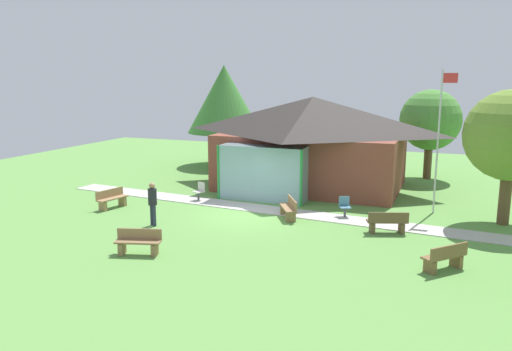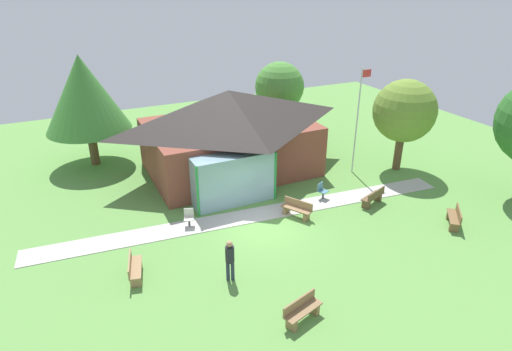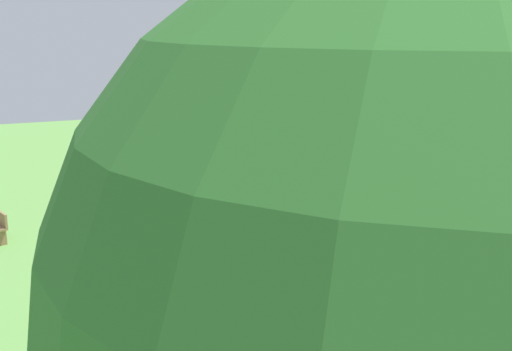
{
  "view_description": "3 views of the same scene",
  "coord_description": "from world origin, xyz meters",
  "px_view_note": "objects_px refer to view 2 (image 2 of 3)",
  "views": [
    {
      "loc": [
        7.94,
        -19.14,
        5.74
      ],
      "look_at": [
        -0.15,
        1.54,
        1.43
      ],
      "focal_mm": 35.37,
      "sensor_mm": 36.0,
      "label": 1
    },
    {
      "loc": [
        -7.59,
        -15.11,
        10.61
      ],
      "look_at": [
        0.92,
        2.78,
        1.27
      ],
      "focal_mm": 30.26,
      "sensor_mm": 36.0,
      "label": 2
    },
    {
      "loc": [
        16.09,
        -5.45,
        5.74
      ],
      "look_at": [
        -0.41,
        1.43,
        1.32
      ],
      "focal_mm": 44.36,
      "sensor_mm": 36.0,
      "label": 3
    }
  ],
  "objects_px": {
    "visitor_strolling_lawn": "(230,257)",
    "tree_behind_pavilion_right": "(279,87)",
    "tree_behind_pavilion_left": "(84,94)",
    "patio_chair_lawn_spare": "(322,191)",
    "patio_chair_west": "(189,218)",
    "bench_mid_right": "(373,198)",
    "bench_lawn_far_right": "(455,218)",
    "bench_front_center": "(302,311)",
    "bench_mid_left": "(134,269)",
    "tree_east_hedge": "(404,111)",
    "pavilion": "(230,131)",
    "bench_rear_near_path": "(297,209)",
    "flagpole": "(358,117)"
  },
  "relations": [
    {
      "from": "bench_lawn_far_right",
      "to": "bench_mid_right",
      "type": "distance_m",
      "value": 3.81
    },
    {
      "from": "tree_behind_pavilion_left",
      "to": "bench_mid_left",
      "type": "bearing_deg",
      "value": -90.01
    },
    {
      "from": "bench_front_center",
      "to": "patio_chair_west",
      "type": "distance_m",
      "value": 7.53
    },
    {
      "from": "visitor_strolling_lawn",
      "to": "tree_behind_pavilion_left",
      "type": "distance_m",
      "value": 14.52
    },
    {
      "from": "bench_mid_right",
      "to": "tree_behind_pavilion_right",
      "type": "bearing_deg",
      "value": 65.79
    },
    {
      "from": "bench_mid_left",
      "to": "tree_behind_pavilion_left",
      "type": "bearing_deg",
      "value": -166.9
    },
    {
      "from": "bench_mid_left",
      "to": "bench_rear_near_path",
      "type": "bearing_deg",
      "value": 112.29
    },
    {
      "from": "tree_behind_pavilion_right",
      "to": "bench_mid_left",
      "type": "bearing_deg",
      "value": -136.23
    },
    {
      "from": "bench_mid_right",
      "to": "patio_chair_west",
      "type": "relative_size",
      "value": 1.81
    },
    {
      "from": "bench_front_center",
      "to": "bench_mid_right",
      "type": "relative_size",
      "value": 1.0
    },
    {
      "from": "pavilion",
      "to": "patio_chair_west",
      "type": "height_order",
      "value": "pavilion"
    },
    {
      "from": "bench_front_center",
      "to": "tree_behind_pavilion_left",
      "type": "relative_size",
      "value": 0.24
    },
    {
      "from": "bench_mid_left",
      "to": "tree_east_hedge",
      "type": "relative_size",
      "value": 0.29
    },
    {
      "from": "bench_rear_near_path",
      "to": "patio_chair_lawn_spare",
      "type": "height_order",
      "value": "patio_chair_lawn_spare"
    },
    {
      "from": "bench_mid_left",
      "to": "patio_chair_lawn_spare",
      "type": "height_order",
      "value": "patio_chair_lawn_spare"
    },
    {
      "from": "patio_chair_lawn_spare",
      "to": "tree_behind_pavilion_right",
      "type": "relative_size",
      "value": 0.17
    },
    {
      "from": "bench_mid_right",
      "to": "visitor_strolling_lawn",
      "type": "height_order",
      "value": "visitor_strolling_lawn"
    },
    {
      "from": "bench_lawn_far_right",
      "to": "bench_front_center",
      "type": "distance_m",
      "value": 9.69
    },
    {
      "from": "tree_behind_pavilion_right",
      "to": "bench_rear_near_path",
      "type": "bearing_deg",
      "value": -114.0
    },
    {
      "from": "patio_chair_west",
      "to": "patio_chair_lawn_spare",
      "type": "height_order",
      "value": "same"
    },
    {
      "from": "patio_chair_lawn_spare",
      "to": "tree_behind_pavilion_right",
      "type": "bearing_deg",
      "value": -130.67
    },
    {
      "from": "pavilion",
      "to": "bench_front_center",
      "type": "bearing_deg",
      "value": -101.36
    },
    {
      "from": "bench_mid_right",
      "to": "tree_east_hedge",
      "type": "xyz_separation_m",
      "value": [
        4.15,
        2.93,
        3.13
      ]
    },
    {
      "from": "patio_chair_west",
      "to": "tree_behind_pavilion_right",
      "type": "bearing_deg",
      "value": -116.11
    },
    {
      "from": "patio_chair_lawn_spare",
      "to": "patio_chair_west",
      "type": "bearing_deg",
      "value": -27.95
    },
    {
      "from": "bench_mid_left",
      "to": "bench_mid_right",
      "type": "xyz_separation_m",
      "value": [
        11.96,
        0.65,
        0.0
      ]
    },
    {
      "from": "patio_chair_west",
      "to": "patio_chair_lawn_spare",
      "type": "bearing_deg",
      "value": -163.4
    },
    {
      "from": "bench_mid_left",
      "to": "tree_east_hedge",
      "type": "xyz_separation_m",
      "value": [
        16.11,
        3.58,
        3.13
      ]
    },
    {
      "from": "flagpole",
      "to": "tree_behind_pavilion_right",
      "type": "distance_m",
      "value": 7.93
    },
    {
      "from": "visitor_strolling_lawn",
      "to": "tree_east_hedge",
      "type": "height_order",
      "value": "tree_east_hedge"
    },
    {
      "from": "bench_front_center",
      "to": "visitor_strolling_lawn",
      "type": "distance_m",
      "value": 3.34
    },
    {
      "from": "bench_front_center",
      "to": "patio_chair_west",
      "type": "bearing_deg",
      "value": -94.29
    },
    {
      "from": "pavilion",
      "to": "tree_east_hedge",
      "type": "xyz_separation_m",
      "value": [
        9.04,
        -3.97,
        1.05
      ]
    },
    {
      "from": "flagpole",
      "to": "pavilion",
      "type": "bearing_deg",
      "value": 153.51
    },
    {
      "from": "bench_mid_left",
      "to": "bench_mid_right",
      "type": "relative_size",
      "value": 1.0
    },
    {
      "from": "visitor_strolling_lawn",
      "to": "tree_behind_pavilion_right",
      "type": "relative_size",
      "value": 0.34
    },
    {
      "from": "bench_mid_right",
      "to": "patio_chair_lawn_spare",
      "type": "relative_size",
      "value": 1.81
    },
    {
      "from": "tree_behind_pavilion_left",
      "to": "tree_behind_pavilion_right",
      "type": "relative_size",
      "value": 1.28
    },
    {
      "from": "bench_lawn_far_right",
      "to": "bench_front_center",
      "type": "bearing_deg",
      "value": 144.53
    },
    {
      "from": "bench_mid_right",
      "to": "patio_chair_lawn_spare",
      "type": "bearing_deg",
      "value": 119.49
    },
    {
      "from": "bench_front_center",
      "to": "tree_behind_pavilion_right",
      "type": "relative_size",
      "value": 0.31
    },
    {
      "from": "pavilion",
      "to": "flagpole",
      "type": "relative_size",
      "value": 1.67
    },
    {
      "from": "flagpole",
      "to": "patio_chair_west",
      "type": "height_order",
      "value": "flagpole"
    },
    {
      "from": "patio_chair_west",
      "to": "tree_behind_pavilion_left",
      "type": "relative_size",
      "value": 0.13
    },
    {
      "from": "tree_east_hedge",
      "to": "bench_mid_right",
      "type": "bearing_deg",
      "value": -144.8
    },
    {
      "from": "flagpole",
      "to": "visitor_strolling_lawn",
      "type": "distance_m",
      "value": 12.12
    },
    {
      "from": "tree_behind_pavilion_left",
      "to": "tree_east_hedge",
      "type": "relative_size",
      "value": 1.23
    },
    {
      "from": "patio_chair_lawn_spare",
      "to": "tree_east_hedge",
      "type": "xyz_separation_m",
      "value": [
        6.1,
        1.27,
        3.12
      ]
    },
    {
      "from": "bench_mid_right",
      "to": "visitor_strolling_lawn",
      "type": "distance_m",
      "value": 9.05
    },
    {
      "from": "bench_front_center",
      "to": "visitor_strolling_lawn",
      "type": "height_order",
      "value": "visitor_strolling_lawn"
    }
  ]
}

